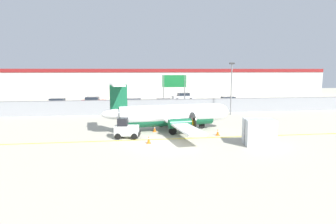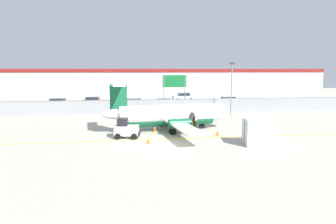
{
  "view_description": "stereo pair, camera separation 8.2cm",
  "coord_description": "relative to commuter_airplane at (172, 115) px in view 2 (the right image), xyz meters",
  "views": [
    {
      "loc": [
        -3.2,
        -24.5,
        6.3
      ],
      "look_at": [
        1.32,
        6.92,
        1.8
      ],
      "focal_mm": 32.0,
      "sensor_mm": 36.0,
      "label": 1
    },
    {
      "loc": [
        -3.12,
        -24.51,
        6.3
      ],
      "look_at": [
        1.32,
        6.92,
        1.8
      ],
      "focal_mm": 32.0,
      "sensor_mm": 36.0,
      "label": 2
    }
  ],
  "objects": [
    {
      "name": "parked_car_1",
      "position": [
        -10.22,
        21.79,
        -0.71
      ],
      "size": [
        4.33,
        2.29,
        1.58
      ],
      "rotation": [
        0.0,
        0.0,
        -0.09
      ],
      "color": "red",
      "rests_on": "parking_lot_strip"
    },
    {
      "name": "background_building",
      "position": [
        -1.56,
        42.04,
        1.66
      ],
      "size": [
        91.0,
        8.1,
        6.5
      ],
      "color": "beige",
      "rests_on": "ground"
    },
    {
      "name": "apron_light_pole",
      "position": [
        9.89,
        9.49,
        2.7
      ],
      "size": [
        0.7,
        0.3,
        7.27
      ],
      "color": "slate",
      "rests_on": "ground"
    },
    {
      "name": "parked_car_3",
      "position": [
        1.27,
        17.05,
        -0.71
      ],
      "size": [
        4.24,
        2.08,
        1.58
      ],
      "rotation": [
        0.0,
        0.0,
        3.12
      ],
      "color": "gray",
      "rests_on": "parking_lot_strip"
    },
    {
      "name": "cargo_container",
      "position": [
        6.35,
        -7.11,
        -0.5
      ],
      "size": [
        2.67,
        2.34,
        2.2
      ],
      "rotation": [
        0.0,
        0.0,
        -0.15
      ],
      "color": "silver",
      "rests_on": "ground"
    },
    {
      "name": "ground_crew_worker",
      "position": [
        1.6,
        -2.6,
        -0.65
      ],
      "size": [
        0.51,
        0.47,
        1.7
      ],
      "rotation": [
        0.0,
        0.0,
        5.26
      ],
      "color": "#191E4C",
      "rests_on": "ground"
    },
    {
      "name": "commuter_airplane",
      "position": [
        0.0,
        0.0,
        0.0
      ],
      "size": [
        13.7,
        16.07,
        4.92
      ],
      "rotation": [
        0.0,
        0.0,
        0.13
      ],
      "color": "white",
      "rests_on": "ground"
    },
    {
      "name": "traffic_cone_near_left",
      "position": [
        -1.84,
        -0.55,
        -1.29
      ],
      "size": [
        0.36,
        0.36,
        0.64
      ],
      "color": "orange",
      "rests_on": "ground"
    },
    {
      "name": "parked_car_4",
      "position": [
        6.71,
        28.28,
        -0.71
      ],
      "size": [
        4.35,
        2.34,
        1.58
      ],
      "rotation": [
        0.0,
        0.0,
        3.25
      ],
      "color": "silver",
      "rests_on": "parking_lot_strip"
    },
    {
      "name": "parked_car_2",
      "position": [
        -3.49,
        17.86,
        -0.71
      ],
      "size": [
        4.24,
        2.08,
        1.58
      ],
      "rotation": [
        0.0,
        0.0,
        3.17
      ],
      "color": "silver",
      "rests_on": "parking_lot_strip"
    },
    {
      "name": "parked_car_0",
      "position": [
        -15.57,
        19.9,
        -0.71
      ],
      "size": [
        4.37,
        2.39,
        1.58
      ],
      "rotation": [
        0.0,
        0.0,
        -0.12
      ],
      "color": "black",
      "rests_on": "parking_lot_strip"
    },
    {
      "name": "parking_lot_strip",
      "position": [
        -1.56,
        23.55,
        -1.54
      ],
      "size": [
        98.0,
        17.0,
        0.12
      ],
      "color": "#38383A",
      "rests_on": "ground"
    },
    {
      "name": "highway_sign",
      "position": [
        2.57,
        13.84,
        2.54
      ],
      "size": [
        3.6,
        0.14,
        5.5
      ],
      "color": "slate",
      "rests_on": "ground"
    },
    {
      "name": "perimeter_fence",
      "position": [
        -1.56,
        12.05,
        -0.49
      ],
      "size": [
        98.0,
        0.1,
        2.1
      ],
      "color": "gray",
      "rests_on": "ground"
    },
    {
      "name": "traffic_cone_far_left",
      "position": [
        -2.82,
        -5.3,
        -1.29
      ],
      "size": [
        0.36,
        0.36,
        0.64
      ],
      "color": "orange",
      "rests_on": "ground"
    },
    {
      "name": "baggage_tug",
      "position": [
        -4.72,
        -3.02,
        -0.75
      ],
      "size": [
        2.47,
        1.68,
        1.88
      ],
      "rotation": [
        0.0,
        0.0,
        -0.15
      ],
      "color": "silver",
      "rests_on": "ground"
    },
    {
      "name": "traffic_cone_near_right",
      "position": [
        4.04,
        -3.11,
        -1.29
      ],
      "size": [
        0.36,
        0.36,
        0.64
      ],
      "color": "orange",
      "rests_on": "ground"
    },
    {
      "name": "parked_car_5",
      "position": [
        12.87,
        18.74,
        -0.71
      ],
      "size": [
        4.23,
        2.07,
        1.58
      ],
      "rotation": [
        0.0,
        0.0,
        -0.02
      ],
      "color": "#B28C19",
      "rests_on": "parking_lot_strip"
    },
    {
      "name": "ground_plane",
      "position": [
        -1.56,
        -3.95,
        -1.6
      ],
      "size": [
        140.0,
        140.0,
        0.01
      ],
      "color": "#B2AD99"
    }
  ]
}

